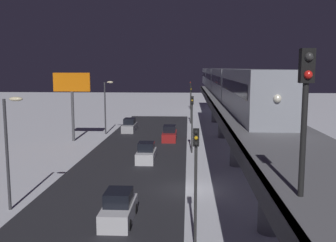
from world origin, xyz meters
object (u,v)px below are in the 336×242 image
Objects in this scene: sedan_white at (119,209)px; commercial_billboard at (72,89)px; sedan_red at (170,134)px; traffic_light_mid at (192,116)px; rail_signal at (305,97)px; traffic_light_distant at (190,91)px; subway_train at (221,80)px; sedan_silver at (130,126)px; traffic_light_near at (196,171)px; traffic_light_far at (191,99)px; sedan_white_2 at (146,154)px.

sedan_white is 28.88m from commercial_billboard.
sedan_red is 0.72× the size of traffic_light_mid.
rail_signal reaches higher than commercial_billboard.
commercial_billboard is (12.57, 1.17, 6.03)m from sedan_red.
rail_signal is 0.62× the size of traffic_light_distant.
subway_train is 36.92m from sedan_white.
sedan_silver is 0.74× the size of traffic_light_near.
traffic_light_mid is at bearing 90.00° from traffic_light_far.
traffic_light_mid is (0.00, -22.97, 0.00)m from traffic_light_near.
rail_signal is 42.60m from commercial_billboard.
subway_train is 11.57× the size of traffic_light_mid.
commercial_billboard is (6.17, 8.07, 6.03)m from sedan_silver.
traffic_light_distant is (-4.70, -65.67, 3.41)m from sedan_white.
traffic_light_distant is at bearing -90.00° from traffic_light_mid.
rail_signal reaches higher than traffic_light_far.
traffic_light_distant is 42.56m from commercial_billboard.
traffic_light_distant is (4.37, -30.57, -3.58)m from subway_train.
rail_signal is at bearing 106.41° from traffic_light_near.
rail_signal is at bearing -81.98° from sedan_red.
rail_signal is at bearing 115.26° from commercial_billboard.
sedan_silver is at bearing 3.86° from subway_train.
sedan_silver is (4.60, -18.65, 0.00)m from sedan_white_2.
sedan_red is 38.64m from traffic_light_distant.
traffic_light_near is at bearing -73.59° from rail_signal.
subway_train reaches higher than commercial_billboard.
sedan_red and sedan_silver have the same top height.
traffic_light_mid is 1.00× the size of traffic_light_far.
traffic_light_mid is (-4.70, -4.20, 3.40)m from sedan_white_2.
subway_train is 18.52× the size of rail_signal.
rail_signal is at bearing 92.80° from traffic_light_far.
traffic_light_far and traffic_light_distant have the same top height.
sedan_white is at bearing -59.16° from rail_signal.
traffic_light_distant is at bearing -106.45° from sedan_silver.
commercial_billboard is (15.47, -29.35, 2.63)m from traffic_light_near.
sedan_white is at bearing -34.56° from traffic_light_near.
sedan_white_2 is 0.63× the size of traffic_light_distant.
traffic_light_near is (-4.70, 3.24, 3.41)m from sedan_white.
sedan_white_2 and sedan_red have the same top height.
sedan_silver is at bearing 132.87° from sedan_red.
sedan_red is at bearing 132.87° from sedan_silver.
traffic_light_far is (2.69, -55.08, -4.53)m from rail_signal.
traffic_light_mid is at bearing 76.60° from sedan_white.
subway_train is 8.32× the size of commercial_billboard.
rail_signal is 32.54m from traffic_light_mid.
sedan_silver is (11.99, -46.56, -7.92)m from rail_signal.
traffic_light_near is at bearing 83.49° from subway_train.
traffic_light_mid is 22.97m from traffic_light_far.
traffic_light_distant is at bearing -81.86° from subway_train.
subway_train is 47.52m from rail_signal.
rail_signal is 10.55m from traffic_light_near.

